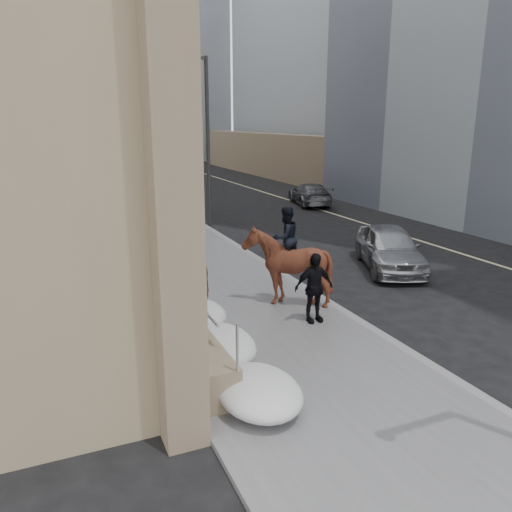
{
  "coord_description": "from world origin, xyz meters",
  "views": [
    {
      "loc": [
        -4.59,
        -9.34,
        5.11
      ],
      "look_at": [
        0.36,
        2.23,
        1.7
      ],
      "focal_mm": 35.0,
      "sensor_mm": 36.0,
      "label": 1
    }
  ],
  "objects_px": {
    "mounted_horse_right": "(287,263)",
    "car_grey": "(310,194)",
    "car_silver": "(389,248)",
    "pedestrian": "(314,288)",
    "mounted_horse_left": "(198,268)"
  },
  "relations": [
    {
      "from": "pedestrian",
      "to": "car_silver",
      "type": "height_order",
      "value": "pedestrian"
    },
    {
      "from": "pedestrian",
      "to": "car_silver",
      "type": "bearing_deg",
      "value": 36.09
    },
    {
      "from": "pedestrian",
      "to": "car_grey",
      "type": "bearing_deg",
      "value": 62.89
    },
    {
      "from": "pedestrian",
      "to": "car_grey",
      "type": "height_order",
      "value": "pedestrian"
    },
    {
      "from": "mounted_horse_left",
      "to": "pedestrian",
      "type": "bearing_deg",
      "value": 126.67
    },
    {
      "from": "pedestrian",
      "to": "mounted_horse_left",
      "type": "bearing_deg",
      "value": 134.35
    },
    {
      "from": "mounted_horse_right",
      "to": "car_silver",
      "type": "height_order",
      "value": "mounted_horse_right"
    },
    {
      "from": "car_silver",
      "to": "car_grey",
      "type": "bearing_deg",
      "value": 95.74
    },
    {
      "from": "car_silver",
      "to": "car_grey",
      "type": "distance_m",
      "value": 14.21
    },
    {
      "from": "mounted_horse_left",
      "to": "car_silver",
      "type": "bearing_deg",
      "value": -178.76
    },
    {
      "from": "car_silver",
      "to": "mounted_horse_right",
      "type": "bearing_deg",
      "value": -135.07
    },
    {
      "from": "mounted_horse_left",
      "to": "car_silver",
      "type": "xyz_separation_m",
      "value": [
        7.32,
        0.92,
        -0.36
      ]
    },
    {
      "from": "mounted_horse_left",
      "to": "mounted_horse_right",
      "type": "xyz_separation_m",
      "value": [
        2.25,
        -1.07,
        0.17
      ]
    },
    {
      "from": "car_grey",
      "to": "car_silver",
      "type": "bearing_deg",
      "value": 85.93
    },
    {
      "from": "mounted_horse_right",
      "to": "car_grey",
      "type": "height_order",
      "value": "mounted_horse_right"
    }
  ]
}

